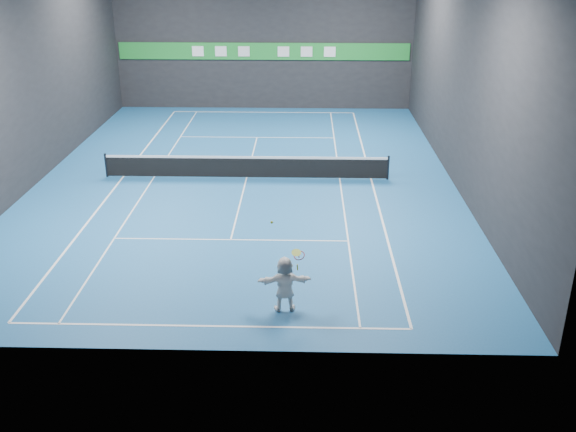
{
  "coord_description": "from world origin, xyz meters",
  "views": [
    {
      "loc": [
        2.57,
        -26.63,
        9.59
      ],
      "look_at": [
        2.04,
        -7.74,
        1.5
      ],
      "focal_mm": 40.0,
      "sensor_mm": 36.0,
      "label": 1
    }
  ],
  "objects_px": {
    "player": "(285,284)",
    "tennis_net": "(246,166)",
    "tennis_racket": "(299,257)",
    "tennis_ball": "(272,222)"
  },
  "relations": [
    {
      "from": "tennis_net",
      "to": "player",
      "type": "bearing_deg",
      "value": -79.44
    },
    {
      "from": "tennis_racket",
      "to": "player",
      "type": "bearing_deg",
      "value": -172.89
    },
    {
      "from": "player",
      "to": "tennis_ball",
      "type": "distance_m",
      "value": 1.86
    },
    {
      "from": "player",
      "to": "tennis_racket",
      "type": "relative_size",
      "value": 2.53
    },
    {
      "from": "player",
      "to": "tennis_net",
      "type": "height_order",
      "value": "player"
    },
    {
      "from": "tennis_ball",
      "to": "tennis_racket",
      "type": "xyz_separation_m",
      "value": [
        0.74,
        -0.08,
        -0.98
      ]
    },
    {
      "from": "tennis_net",
      "to": "tennis_racket",
      "type": "bearing_deg",
      "value": -77.47
    },
    {
      "from": "player",
      "to": "tennis_ball",
      "type": "bearing_deg",
      "value": -27.3
    },
    {
      "from": "player",
      "to": "tennis_net",
      "type": "bearing_deg",
      "value": -86.23
    },
    {
      "from": "tennis_net",
      "to": "tennis_ball",
      "type": "bearing_deg",
      "value": -81.13
    }
  ]
}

